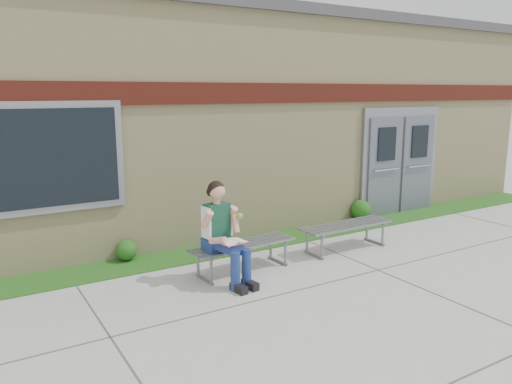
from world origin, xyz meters
TOP-DOWN VIEW (x-y plane):
  - ground at (0.00, 0.00)m, footprint 80.00×80.00m
  - grass_strip at (0.00, 2.60)m, footprint 16.00×0.80m
  - school_building at (-0.00, 5.99)m, footprint 16.20×6.22m
  - bench_left at (-0.74, 1.53)m, footprint 1.68×0.59m
  - bench_right at (1.26, 1.53)m, footprint 1.71×0.51m
  - girl at (-1.17, 1.31)m, footprint 0.57×0.92m
  - shrub_mid at (-2.10, 2.85)m, footprint 0.33×0.33m
  - shrub_east at (2.82, 2.85)m, footprint 0.41×0.41m

SIDE VIEW (x-z plane):
  - ground at x=0.00m, z-range 0.00..0.00m
  - grass_strip at x=0.00m, z-range 0.00..0.02m
  - shrub_mid at x=-2.10m, z-range 0.02..0.35m
  - shrub_east at x=2.82m, z-range 0.02..0.43m
  - bench_left at x=-0.74m, z-range 0.12..0.55m
  - bench_right at x=1.26m, z-range 0.12..0.56m
  - girl at x=-1.17m, z-range 0.01..1.43m
  - school_building at x=0.00m, z-range 0.00..4.20m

